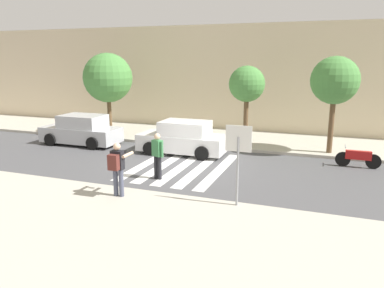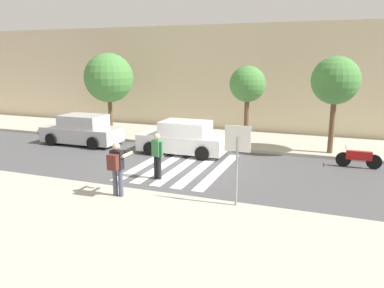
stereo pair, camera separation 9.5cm
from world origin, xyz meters
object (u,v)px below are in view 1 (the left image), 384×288
(pedestrian_crossing, at_px, (157,153))
(motorcycle, at_px, (358,158))
(parked_car_white, at_px, (183,138))
(street_tree_center, at_px, (247,85))
(stop_sign, at_px, (238,148))
(street_tree_west, at_px, (108,78))
(photographer_with_backpack, at_px, (117,165))
(parked_car_silver, at_px, (82,131))
(street_tree_east, at_px, (335,81))

(pedestrian_crossing, bearing_deg, motorcycle, 30.55)
(parked_car_white, relative_size, street_tree_center, 1.05)
(stop_sign, bearing_deg, street_tree_center, 100.58)
(parked_car_white, bearing_deg, street_tree_west, 155.72)
(photographer_with_backpack, xyz_separation_m, street_tree_center, (2.11, 8.97, 1.94))
(stop_sign, bearing_deg, photographer_with_backpack, -171.15)
(pedestrian_crossing, bearing_deg, street_tree_center, 74.00)
(photographer_with_backpack, distance_m, pedestrian_crossing, 2.44)
(parked_car_silver, distance_m, parked_car_white, 5.68)
(parked_car_white, xyz_separation_m, street_tree_west, (-5.54, 2.50, 2.59))
(parked_car_white, distance_m, motorcycle, 7.62)
(pedestrian_crossing, xyz_separation_m, parked_car_silver, (-6.20, 3.89, -0.25))
(parked_car_white, height_order, motorcycle, parked_car_white)
(street_tree_east, bearing_deg, photographer_with_backpack, -126.88)
(parked_car_silver, bearing_deg, photographer_with_backpack, -46.58)
(stop_sign, relative_size, photographer_with_backpack, 1.39)
(photographer_with_backpack, distance_m, parked_car_white, 6.33)
(photographer_with_backpack, height_order, street_tree_east, street_tree_east)
(stop_sign, relative_size, parked_car_silver, 0.58)
(street_tree_west, relative_size, street_tree_center, 1.17)
(street_tree_center, bearing_deg, parked_car_silver, -161.74)
(parked_car_silver, xyz_separation_m, street_tree_east, (12.17, 1.97, 2.69))
(pedestrian_crossing, distance_m, motorcycle, 8.26)
(parked_car_silver, relative_size, street_tree_center, 1.05)
(parked_car_white, relative_size, street_tree_west, 0.90)
(photographer_with_backpack, relative_size, parked_car_silver, 0.42)
(photographer_with_backpack, bearing_deg, street_tree_east, 53.12)
(parked_car_white, relative_size, motorcycle, 2.33)
(parked_car_silver, distance_m, motorcycle, 13.30)
(parked_car_silver, height_order, parked_car_white, same)
(photographer_with_backpack, distance_m, street_tree_center, 9.42)
(motorcycle, bearing_deg, stop_sign, -121.16)
(photographer_with_backpack, height_order, street_tree_west, street_tree_west)
(parked_car_white, height_order, street_tree_east, street_tree_east)
(stop_sign, height_order, street_tree_center, street_tree_center)
(parked_car_silver, bearing_deg, parked_car_white, 0.00)
(street_tree_center, bearing_deg, motorcycle, -24.39)
(photographer_with_backpack, xyz_separation_m, street_tree_west, (-5.82, 8.80, 2.15))
(pedestrian_crossing, height_order, street_tree_west, street_tree_west)
(photographer_with_backpack, relative_size, motorcycle, 0.98)
(pedestrian_crossing, height_order, motorcycle, pedestrian_crossing)
(street_tree_center, distance_m, street_tree_east, 4.16)
(pedestrian_crossing, height_order, parked_car_white, pedestrian_crossing)
(parked_car_white, bearing_deg, photographer_with_backpack, -87.43)
(street_tree_east, bearing_deg, street_tree_center, 170.31)
(motorcycle, bearing_deg, parked_car_silver, -178.71)
(photographer_with_backpack, relative_size, street_tree_east, 0.39)
(street_tree_west, bearing_deg, stop_sign, -40.89)
(parked_car_white, height_order, street_tree_west, street_tree_west)
(stop_sign, xyz_separation_m, parked_car_silver, (-9.65, 5.73, -1.16))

